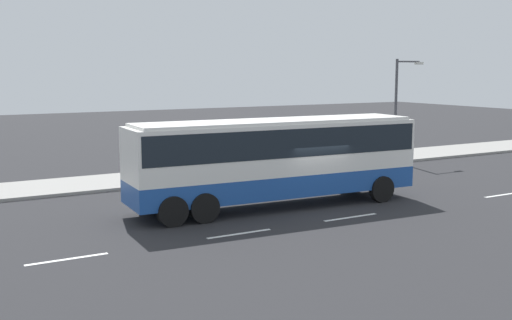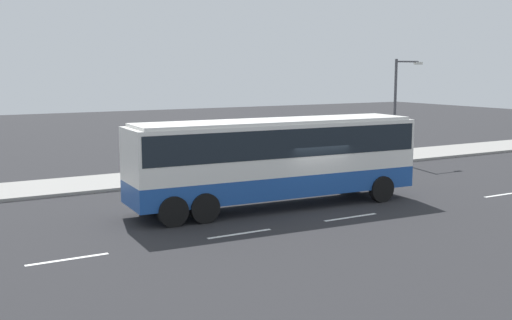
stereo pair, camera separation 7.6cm
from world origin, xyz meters
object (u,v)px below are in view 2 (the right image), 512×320
at_px(pedestrian_at_crossing, 371,146).
at_px(street_lamp, 398,101).
at_px(coach_bus, 276,153).
at_px(pedestrian_near_curb, 170,160).

height_order(pedestrian_at_crossing, street_lamp, street_lamp).
bearing_deg(pedestrian_at_crossing, coach_bus, -133.69).
distance_m(pedestrian_near_curb, pedestrian_at_crossing, 12.57).
bearing_deg(coach_bus, street_lamp, 31.34).
relative_size(pedestrian_at_crossing, street_lamp, 0.26).
distance_m(coach_bus, pedestrian_at_crossing, 13.24).
height_order(pedestrian_near_curb, pedestrian_at_crossing, pedestrian_near_curb).
bearing_deg(pedestrian_at_crossing, street_lamp, 2.80).
height_order(pedestrian_near_curb, street_lamp, street_lamp).
bearing_deg(pedestrian_at_crossing, pedestrian_near_curb, -167.52).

